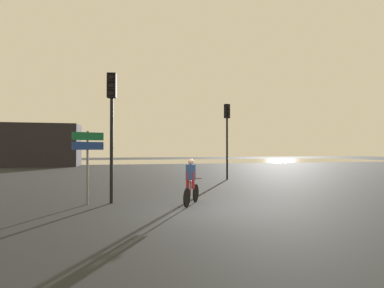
% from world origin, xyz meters
% --- Properties ---
extents(ground_plane, '(120.00, 120.00, 0.00)m').
position_xyz_m(ground_plane, '(0.00, 0.00, 0.00)').
color(ground_plane, black).
extents(water_strip, '(80.00, 16.00, 0.01)m').
position_xyz_m(water_strip, '(0.00, 37.23, 0.00)').
color(water_strip, '#9E937F').
rests_on(water_strip, ground).
extents(distant_building, '(8.36, 4.00, 4.75)m').
position_xyz_m(distant_building, '(-12.11, 27.23, 2.38)').
color(distant_building, black).
rests_on(distant_building, ground).
extents(traffic_light_far_right, '(0.38, 0.40, 4.83)m').
position_xyz_m(traffic_light_far_right, '(3.67, 8.95, 3.33)').
color(traffic_light_far_right, black).
rests_on(traffic_light_far_right, ground).
extents(traffic_light_near_left, '(0.36, 0.37, 4.72)m').
position_xyz_m(traffic_light_near_left, '(-3.15, 1.98, 3.26)').
color(traffic_light_near_left, black).
rests_on(traffic_light_near_left, ground).
extents(direction_sign_post, '(1.02, 0.47, 2.60)m').
position_xyz_m(direction_sign_post, '(-3.96, 1.89, 1.79)').
color(direction_sign_post, slate).
rests_on(direction_sign_post, ground).
extents(cyclist, '(0.88, 1.51, 1.62)m').
position_xyz_m(cyclist, '(-0.41, 1.03, 0.82)').
color(cyclist, black).
rests_on(cyclist, ground).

